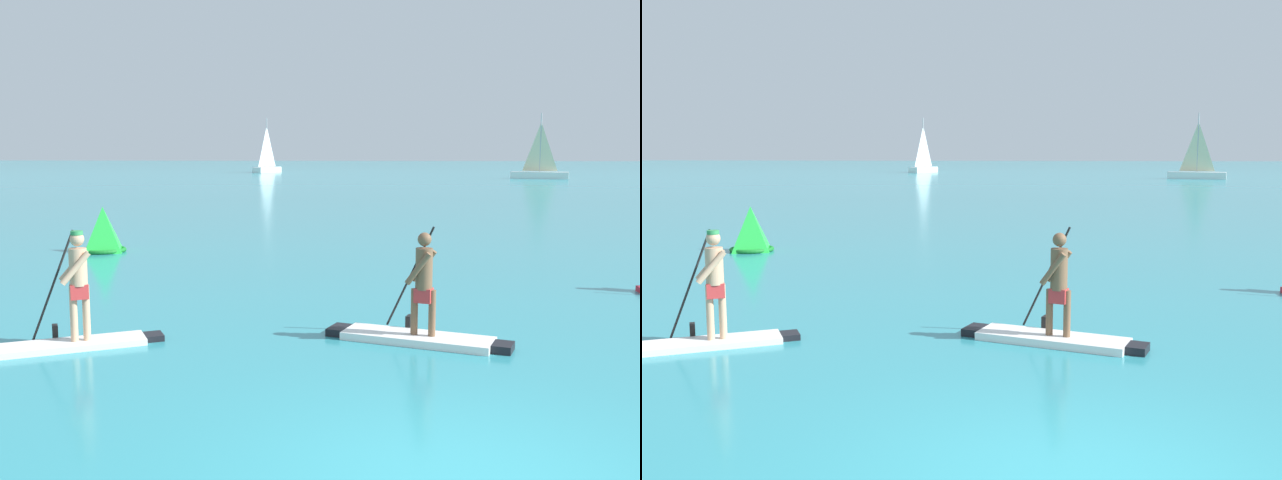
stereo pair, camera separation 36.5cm
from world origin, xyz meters
The scene contains 5 objects.
paddleboarder_near_left centered at (-5.42, 3.92, 0.42)m, with size 2.69×1.71×1.81m.
paddleboarder_mid_center centered at (-0.20, 4.74, 0.33)m, with size 2.90×1.39×1.79m.
race_marker_buoy centered at (-9.03, 13.94, 0.60)m, with size 1.42×1.42×1.33m.
sailboat_left_horizon centered at (-18.01, 93.86, 0.95)m, with size 3.34×5.99×7.62m.
sailboat_right_horizon centered at (15.47, 73.66, 0.80)m, with size 6.27×3.14×7.06m.
Camera 2 is at (-0.30, -6.11, 2.94)m, focal length 40.11 mm.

